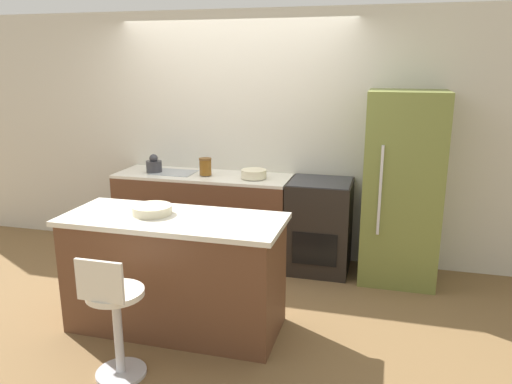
# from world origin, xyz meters

# --- Properties ---
(ground_plane) EXTENTS (14.00, 14.00, 0.00)m
(ground_plane) POSITION_xyz_m (0.00, 0.00, 0.00)
(ground_plane) COLOR brown
(wall_back) EXTENTS (8.00, 0.06, 2.60)m
(wall_back) POSITION_xyz_m (0.00, 0.64, 1.30)
(wall_back) COLOR beige
(wall_back) RESTS_ON ground_plane
(back_counter) EXTENTS (1.86, 0.59, 0.93)m
(back_counter) POSITION_xyz_m (-0.28, 0.32, 0.46)
(back_counter) COLOR brown
(back_counter) RESTS_ON ground_plane
(kitchen_island) EXTENTS (1.72, 0.71, 0.92)m
(kitchen_island) POSITION_xyz_m (0.03, -1.13, 0.46)
(kitchen_island) COLOR brown
(kitchen_island) RESTS_ON ground_plane
(oven_range) EXTENTS (0.62, 0.61, 0.93)m
(oven_range) POSITION_xyz_m (0.97, 0.32, 0.47)
(oven_range) COLOR black
(oven_range) RESTS_ON ground_plane
(refrigerator) EXTENTS (0.71, 0.66, 1.83)m
(refrigerator) POSITION_xyz_m (1.75, 0.30, 0.91)
(refrigerator) COLOR olive
(refrigerator) RESTS_ON ground_plane
(stool_chair) EXTENTS (0.38, 0.38, 0.90)m
(stool_chair) POSITION_xyz_m (-0.07, -1.87, 0.45)
(stool_chair) COLOR #B7B7BC
(stool_chair) RESTS_ON ground_plane
(kettle) EXTENTS (0.17, 0.17, 0.19)m
(kettle) POSITION_xyz_m (-0.82, 0.28, 1.01)
(kettle) COLOR #333338
(kettle) RESTS_ON back_counter
(mixing_bowl) EXTENTS (0.26, 0.26, 0.08)m
(mixing_bowl) POSITION_xyz_m (0.29, 0.28, 0.98)
(mixing_bowl) COLOR beige
(mixing_bowl) RESTS_ON back_counter
(canister_jar) EXTENTS (0.13, 0.13, 0.18)m
(canister_jar) POSITION_xyz_m (-0.23, 0.28, 1.02)
(canister_jar) COLOR brown
(canister_jar) RESTS_ON back_counter
(fruit_bowl) EXTENTS (0.31, 0.31, 0.07)m
(fruit_bowl) POSITION_xyz_m (-0.15, -1.11, 0.96)
(fruit_bowl) COLOR beige
(fruit_bowl) RESTS_ON kitchen_island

